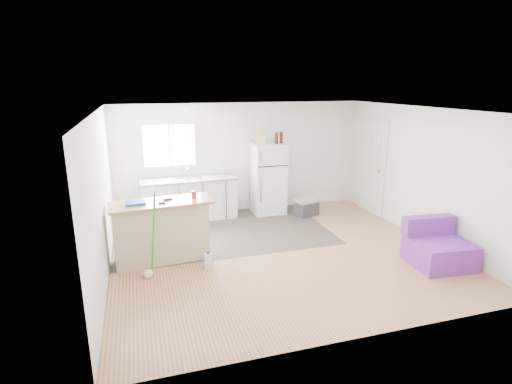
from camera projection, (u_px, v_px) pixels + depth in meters
room at (280, 185)px, 6.51m from camera, size 5.51×5.01×2.41m
vinyl_zone at (222, 232)px, 7.78m from camera, size 4.05×2.50×0.00m
window at (169, 145)px, 8.29m from camera, size 1.18×0.06×0.98m
interior_door at (372, 167)px, 8.75m from camera, size 0.11×0.92×2.10m
ceiling_fixture at (193, 109)px, 6.98m from camera, size 0.30×0.30×0.07m
kitchen_cabinets at (190, 199)px, 8.40m from camera, size 2.00×0.68×1.16m
peninsula at (161, 231)px, 6.43m from camera, size 1.66×0.75×0.99m
refrigerator at (268, 179)px, 8.77m from camera, size 0.69×0.66×1.54m
cooler at (307, 207)px, 8.70m from camera, size 0.56×0.46×0.37m
purple_seat at (437, 248)px, 6.34m from camera, size 0.94×0.90×0.72m
cleaner_jug at (208, 261)px, 6.24m from camera, size 0.13×0.09×0.28m
mop at (149, 262)px, 5.92m from camera, size 0.27×0.37×1.33m
red_cup at (194, 194)px, 6.49m from camera, size 0.10×0.10×0.12m
blue_tray at (136, 203)px, 6.17m from camera, size 0.31×0.23×0.04m
tool_a at (168, 199)px, 6.39m from camera, size 0.15×0.09×0.03m
tool_b at (162, 203)px, 6.19m from camera, size 0.10×0.05×0.03m
cardboard_box at (262, 137)px, 8.43m from camera, size 0.22×0.17×0.30m
bottle_left at (277, 138)px, 8.48m from camera, size 0.09×0.09×0.25m
bottle_right at (281, 138)px, 8.58m from camera, size 0.08×0.08×0.25m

